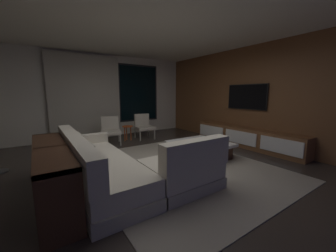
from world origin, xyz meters
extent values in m
plane|color=#332B26|center=(0.00, 0.00, 0.00)|extent=(9.20, 9.20, 0.00)
cube|color=silver|center=(0.00, 3.66, 1.35)|extent=(6.60, 0.12, 2.70)
cube|color=black|center=(1.30, 3.60, 1.45)|extent=(1.52, 0.02, 2.02)
cube|color=black|center=(1.30, 3.58, 1.45)|extent=(1.40, 0.03, 1.90)
cube|color=#BCB5A3|center=(-0.55, 3.48, 1.30)|extent=(2.10, 0.12, 2.60)
cube|color=brown|center=(3.06, 0.00, 1.35)|extent=(0.12, 7.80, 2.70)
plane|color=silver|center=(0.00, 0.00, 2.70)|extent=(8.20, 8.20, 0.00)
cube|color=gray|center=(0.35, -0.10, 0.01)|extent=(3.20, 3.80, 0.01)
cube|color=#B1A997|center=(-1.11, 0.03, 0.09)|extent=(0.90, 2.50, 0.18)
cube|color=beige|center=(-1.11, 0.03, 0.30)|extent=(0.86, 2.42, 0.24)
cube|color=beige|center=(-1.46, 0.03, 0.62)|extent=(0.20, 2.50, 0.40)
cube|color=beige|center=(-1.11, 1.18, 0.51)|extent=(0.90, 0.20, 0.18)
cube|color=#B1A997|center=(-0.13, -0.77, 0.09)|extent=(1.10, 0.90, 0.18)
cube|color=beige|center=(-0.13, -0.77, 0.30)|extent=(1.07, 0.86, 0.24)
cube|color=beige|center=(-0.13, -1.12, 0.62)|extent=(1.10, 0.20, 0.40)
cube|color=beige|center=(-1.34, 0.58, 0.58)|extent=(0.10, 0.36, 0.36)
cube|color=#B2A893|center=(-1.34, -0.27, 0.58)|extent=(0.10, 0.36, 0.36)
cube|color=#3E2416|center=(1.09, 0.08, 0.15)|extent=(1.00, 1.00, 0.30)
cube|color=white|center=(1.09, 0.08, 0.33)|extent=(1.16, 1.16, 0.06)
cube|color=#D8BB71|center=(1.26, 0.00, 0.37)|extent=(0.25, 0.19, 0.02)
cube|color=#535948|center=(1.26, -0.02, 0.40)|extent=(0.23, 0.14, 0.03)
cylinder|color=#B2ADA0|center=(1.17, 2.24, 0.18)|extent=(0.04, 0.04, 0.36)
cylinder|color=#B2ADA0|center=(0.69, 2.29, 0.18)|extent=(0.04, 0.04, 0.36)
cylinder|color=#B2ADA0|center=(1.23, 2.74, 0.18)|extent=(0.04, 0.04, 0.36)
cylinder|color=#B2ADA0|center=(0.75, 2.79, 0.18)|extent=(0.04, 0.04, 0.36)
cube|color=beige|center=(0.96, 2.51, 0.36)|extent=(0.60, 0.62, 0.08)
cube|color=beige|center=(0.99, 2.75, 0.59)|extent=(0.49, 0.13, 0.38)
cylinder|color=#B2ADA0|center=(-0.01, 2.10, 0.18)|extent=(0.04, 0.04, 0.36)
cylinder|color=#B2ADA0|center=(-0.47, 2.23, 0.18)|extent=(0.04, 0.04, 0.36)
cylinder|color=#B2ADA0|center=(0.12, 2.58, 0.18)|extent=(0.04, 0.04, 0.36)
cylinder|color=#B2ADA0|center=(-0.34, 2.71, 0.18)|extent=(0.04, 0.04, 0.36)
cube|color=beige|center=(-0.17, 2.41, 0.36)|extent=(0.67, 0.68, 0.08)
cube|color=beige|center=(-0.11, 2.64, 0.59)|extent=(0.49, 0.20, 0.38)
cylinder|color=#BF4C1E|center=(0.30, 2.55, 0.23)|extent=(0.03, 0.03, 0.46)
cylinder|color=#BF4C1E|center=(0.50, 2.55, 0.23)|extent=(0.03, 0.03, 0.46)
cylinder|color=#BF4C1E|center=(0.40, 2.65, 0.23)|extent=(0.03, 0.03, 0.46)
cylinder|color=#BF4C1E|center=(0.40, 2.55, 0.45)|extent=(0.32, 0.32, 0.02)
cube|color=brown|center=(2.78, 0.10, 0.26)|extent=(0.44, 3.10, 0.52)
cube|color=white|center=(2.55, -0.94, 0.29)|extent=(0.02, 0.93, 0.33)
cube|color=white|center=(2.55, 0.10, 0.29)|extent=(0.02, 0.93, 0.33)
cube|color=white|center=(2.55, 1.15, 0.29)|extent=(0.02, 0.93, 0.33)
cube|color=black|center=(2.74, -0.75, 0.12)|extent=(0.33, 0.68, 0.19)
cube|color=#86C3CA|center=(2.74, -1.01, 0.10)|extent=(0.03, 0.04, 0.15)
cube|color=#805EBE|center=(2.74, -0.91, 0.10)|extent=(0.03, 0.04, 0.15)
cube|color=#B76CB9|center=(2.74, -0.80, 0.11)|extent=(0.03, 0.04, 0.17)
cube|color=#5392C9|center=(2.74, -0.70, 0.10)|extent=(0.03, 0.04, 0.15)
cube|color=#D56FC7|center=(2.74, -0.60, 0.12)|extent=(0.03, 0.04, 0.19)
cube|color=#5B5755|center=(2.74, -0.49, 0.12)|extent=(0.03, 0.04, 0.19)
cube|color=black|center=(2.95, 0.25, 1.35)|extent=(0.04, 1.18, 0.68)
cube|color=black|center=(2.95, 0.25, 1.35)|extent=(0.05, 1.14, 0.64)
cube|color=#3E2416|center=(-1.78, -0.07, 0.72)|extent=(0.40, 2.10, 0.04)
cube|color=#3E2416|center=(-1.78, -0.07, 0.14)|extent=(0.38, 2.04, 0.03)
cube|color=#3E2416|center=(-1.78, -1.10, 0.37)|extent=(0.40, 0.04, 0.74)
cube|color=#3E2416|center=(-1.78, 0.96, 0.37)|extent=(0.40, 0.04, 0.74)
cube|color=#3E2416|center=(-1.78, -0.07, 0.37)|extent=(0.38, 0.03, 0.74)
cube|color=silver|center=(-1.78, -0.95, 0.28)|extent=(0.18, 0.04, 0.26)
cube|color=silver|center=(-1.78, -0.82, 0.27)|extent=(0.18, 0.04, 0.23)
cube|color=silver|center=(-1.79, -0.68, 0.28)|extent=(0.18, 0.04, 0.25)
cube|color=white|center=(-1.79, -0.55, 0.29)|extent=(0.18, 0.04, 0.27)
cube|color=silver|center=(-1.77, -0.41, 0.27)|extent=(0.18, 0.04, 0.23)
cube|color=white|center=(-1.78, -0.28, 0.27)|extent=(0.18, 0.04, 0.23)
cube|color=white|center=(-1.78, -0.14, 0.28)|extent=(0.18, 0.04, 0.24)
cube|color=silver|center=(-1.78, -0.01, 0.29)|extent=(0.18, 0.04, 0.26)
cube|color=white|center=(-1.78, 0.13, 0.29)|extent=(0.18, 0.04, 0.26)
cube|color=silver|center=(-1.78, 0.26, 0.27)|extent=(0.18, 0.04, 0.23)
cube|color=silver|center=(-1.77, 0.40, 0.27)|extent=(0.18, 0.04, 0.22)
cube|color=silver|center=(-1.78, 0.53, 0.27)|extent=(0.18, 0.04, 0.24)
cube|color=white|center=(-1.78, 0.67, 0.27)|extent=(0.18, 0.04, 0.23)
cube|color=white|center=(-1.79, 0.80, 0.28)|extent=(0.18, 0.04, 0.26)
camera|label=1|loc=(-1.90, -3.05, 1.43)|focal=21.03mm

